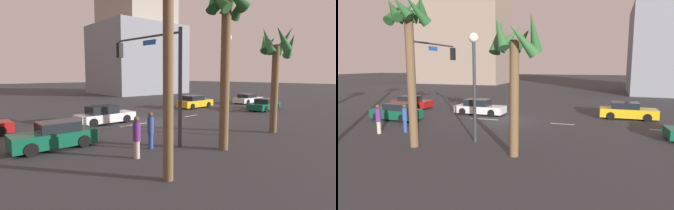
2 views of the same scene
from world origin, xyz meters
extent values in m
plane|color=#333338|center=(0.00, 0.00, 0.00)|extent=(220.00, 220.00, 0.00)
cube|color=silver|center=(-18.00, 0.00, 0.01)|extent=(1.88, 0.14, 0.01)
cube|color=silver|center=(-11.85, 0.00, 0.01)|extent=(2.18, 0.14, 0.01)
cube|color=silver|center=(-4.67, 0.00, 0.01)|extent=(1.84, 0.14, 0.01)
cube|color=silver|center=(1.79, 0.00, 0.01)|extent=(2.48, 0.14, 0.01)
cube|color=silver|center=(-18.50, -2.15, 0.47)|extent=(4.47, 2.00, 0.62)
cube|color=black|center=(-18.24, -2.17, 1.02)|extent=(2.18, 1.68, 0.47)
cylinder|color=black|center=(-19.90, -2.94, 0.32)|extent=(0.65, 0.25, 0.64)
cylinder|color=black|center=(-19.83, -1.24, 0.32)|extent=(0.65, 0.25, 0.64)
cylinder|color=black|center=(-17.18, -3.06, 0.32)|extent=(0.65, 0.25, 0.64)
cylinder|color=black|center=(-17.10, -1.36, 0.32)|extent=(0.65, 0.25, 0.64)
cube|color=gold|center=(-9.69, -3.80, 0.53)|extent=(4.50, 1.81, 0.73)
cube|color=black|center=(-9.42, -3.80, 1.15)|extent=(2.17, 1.58, 0.52)
cylinder|color=black|center=(-11.08, -4.62, 0.32)|extent=(0.64, 0.23, 0.64)
cylinder|color=black|center=(-11.07, -2.95, 0.32)|extent=(0.64, 0.23, 0.64)
cylinder|color=black|center=(-8.31, -4.65, 0.32)|extent=(0.64, 0.23, 0.64)
cylinder|color=black|center=(-8.29, -2.98, 0.32)|extent=(0.64, 0.23, 0.64)
cube|color=silver|center=(2.99, -2.03, 0.48)|extent=(4.60, 1.87, 0.65)
cube|color=black|center=(3.27, -2.04, 1.10)|extent=(2.23, 1.59, 0.59)
cylinder|color=black|center=(1.56, -2.80, 0.32)|extent=(0.65, 0.24, 0.64)
cylinder|color=black|center=(1.61, -1.17, 0.32)|extent=(0.65, 0.24, 0.64)
cylinder|color=black|center=(4.38, -2.89, 0.32)|extent=(0.65, 0.24, 0.64)
cylinder|color=black|center=(4.43, -1.26, 0.32)|extent=(0.65, 0.24, 0.64)
cube|color=#0F5138|center=(-13.40, 2.71, 0.46)|extent=(4.51, 1.91, 0.60)
cube|color=black|center=(-13.67, 2.70, 1.00)|extent=(2.19, 1.62, 0.48)
cylinder|color=black|center=(-12.05, 3.59, 0.32)|extent=(0.65, 0.24, 0.64)
cylinder|color=black|center=(-11.99, 1.94, 0.32)|extent=(0.65, 0.24, 0.64)
cylinder|color=black|center=(-14.81, 3.48, 0.32)|extent=(0.65, 0.24, 0.64)
cylinder|color=black|center=(-14.75, 1.84, 0.32)|extent=(0.65, 0.24, 0.64)
cylinder|color=black|center=(10.03, -2.45, 0.32)|extent=(0.64, 0.23, 0.64)
cube|color=#0F5138|center=(8.64, 2.47, 0.52)|extent=(4.21, 1.88, 0.72)
cube|color=black|center=(8.39, 2.48, 1.13)|extent=(2.05, 1.57, 0.50)
cylinder|color=black|center=(9.96, 3.18, 0.32)|extent=(0.65, 0.25, 0.64)
cylinder|color=black|center=(9.88, 1.62, 0.32)|extent=(0.65, 0.25, 0.64)
cylinder|color=black|center=(7.40, 3.32, 0.32)|extent=(0.65, 0.25, 0.64)
cylinder|color=black|center=(7.32, 1.75, 0.32)|extent=(0.65, 0.25, 0.64)
cylinder|color=#38383D|center=(3.69, 6.71, 3.09)|extent=(0.20, 0.20, 6.18)
cylinder|color=#38383D|center=(3.75, 4.06, 5.93)|extent=(0.25, 5.32, 0.12)
cube|color=black|center=(3.82, 1.40, 5.36)|extent=(0.33, 0.33, 0.95)
sphere|color=#360503|center=(3.82, 1.22, 5.65)|extent=(0.20, 0.20, 0.20)
sphere|color=#392605|center=(3.82, 1.22, 5.35)|extent=(0.20, 0.20, 0.20)
sphere|color=green|center=(3.82, 1.22, 5.05)|extent=(0.20, 0.20, 0.20)
cube|color=#1959B2|center=(3.75, 4.32, 5.61)|extent=(0.07, 1.10, 0.28)
cylinder|color=#2D2D33|center=(-0.38, 6.73, 2.87)|extent=(0.18, 0.18, 5.74)
sphere|color=#F2EACC|center=(-0.38, 6.73, 6.02)|extent=(0.56, 0.56, 0.56)
cylinder|color=#B2A58C|center=(6.54, 6.76, 0.41)|extent=(0.31, 0.31, 0.81)
cylinder|color=#59266B|center=(6.54, 6.76, 1.25)|extent=(0.42, 0.42, 0.89)
sphere|color=brown|center=(6.54, 6.76, 1.82)|extent=(0.24, 0.24, 0.24)
cylinder|color=#2D478C|center=(5.07, 5.98, 0.40)|extent=(0.34, 0.34, 0.80)
cylinder|color=#2D478C|center=(5.07, 5.98, 1.24)|extent=(0.45, 0.45, 0.87)
sphere|color=brown|center=(5.07, 5.98, 1.79)|extent=(0.24, 0.24, 0.24)
cylinder|color=brown|center=(7.26, 9.59, 4.46)|extent=(0.37, 0.37, 8.92)
cylinder|color=brown|center=(-3.27, 8.49, 2.84)|extent=(0.46, 0.46, 5.68)
cone|color=#2D6633|center=(-2.41, 8.32, 5.89)|extent=(0.80, 1.33, 1.82)
cone|color=#2D6633|center=(-2.75, 9.10, 5.97)|extent=(1.30, 1.23, 1.68)
cone|color=#2D6633|center=(-3.83, 9.13, 5.61)|extent=(1.58, 1.47, 1.60)
cone|color=#2D6633|center=(-4.20, 8.56, 5.97)|extent=(0.68, 1.50, 1.89)
cone|color=#2D6633|center=(-3.51, 7.89, 5.75)|extent=(1.39, 0.99, 1.34)
cone|color=#2D6633|center=(-2.86, 7.89, 5.81)|extent=(1.47, 1.25, 1.46)
cylinder|color=brown|center=(2.47, 8.62, 3.66)|extent=(0.47, 0.47, 7.32)
cone|color=#235628|center=(1.72, 8.94, 7.24)|extent=(1.13, 1.64, 1.54)
cone|color=#235628|center=(1.78, 8.40, 7.42)|extent=(0.90, 1.31, 1.53)
cone|color=#235628|center=(2.43, 7.92, 7.50)|extent=(1.17, 0.62, 1.50)
cube|color=gray|center=(-20.04, -28.64, 6.78)|extent=(16.70, 15.36, 13.55)
cube|color=#9E9384|center=(-21.26, -30.57, 10.78)|extent=(11.83, 14.82, 21.57)
camera|label=1|loc=(13.67, 16.36, 3.79)|focal=28.70mm
camera|label=2|loc=(-7.01, 21.46, 4.52)|focal=29.99mm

